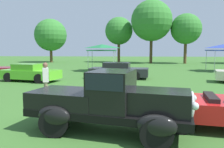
{
  "coord_description": "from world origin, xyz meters",
  "views": [
    {
      "loc": [
        0.32,
        -6.43,
        2.28
      ],
      "look_at": [
        -0.37,
        2.74,
        1.25
      ],
      "focal_mm": 36.57,
      "sensor_mm": 36.0,
      "label": 1
    }
  ],
  "objects_px": {
    "feature_pickup_truck": "(109,101)",
    "spectator_near_truck": "(46,80)",
    "show_car_charcoal": "(119,71)",
    "canopy_tent_center_field": "(223,47)",
    "show_car_lime": "(30,73)",
    "canopy_tent_left_field": "(102,47)"
  },
  "relations": [
    {
      "from": "feature_pickup_truck",
      "to": "spectator_near_truck",
      "type": "bearing_deg",
      "value": 131.43
    },
    {
      "from": "show_car_charcoal",
      "to": "canopy_tent_center_field",
      "type": "distance_m",
      "value": 11.96
    },
    {
      "from": "show_car_charcoal",
      "to": "canopy_tent_center_field",
      "type": "xyz_separation_m",
      "value": [
        10.12,
        6.11,
        1.82
      ]
    },
    {
      "from": "show_car_charcoal",
      "to": "spectator_near_truck",
      "type": "bearing_deg",
      "value": -109.25
    },
    {
      "from": "feature_pickup_truck",
      "to": "show_car_lime",
      "type": "xyz_separation_m",
      "value": [
        -6.42,
        9.4,
        -0.27
      ]
    },
    {
      "from": "canopy_tent_left_field",
      "to": "show_car_charcoal",
      "type": "bearing_deg",
      "value": -71.12
    },
    {
      "from": "show_car_charcoal",
      "to": "canopy_tent_center_field",
      "type": "relative_size",
      "value": 1.7
    },
    {
      "from": "show_car_charcoal",
      "to": "spectator_near_truck",
      "type": "relative_size",
      "value": 2.72
    },
    {
      "from": "canopy_tent_left_field",
      "to": "feature_pickup_truck",
      "type": "bearing_deg",
      "value": -82.62
    },
    {
      "from": "show_car_lime",
      "to": "show_car_charcoal",
      "type": "relative_size",
      "value": 0.95
    },
    {
      "from": "show_car_charcoal",
      "to": "spectator_near_truck",
      "type": "distance_m",
      "value": 8.39
    },
    {
      "from": "show_car_lime",
      "to": "canopy_tent_center_field",
      "type": "height_order",
      "value": "canopy_tent_center_field"
    },
    {
      "from": "feature_pickup_truck",
      "to": "canopy_tent_center_field",
      "type": "bearing_deg",
      "value": 60.67
    },
    {
      "from": "feature_pickup_truck",
      "to": "show_car_charcoal",
      "type": "relative_size",
      "value": 1.0
    },
    {
      "from": "show_car_lime",
      "to": "canopy_tent_center_field",
      "type": "distance_m",
      "value": 18.24
    },
    {
      "from": "show_car_charcoal",
      "to": "canopy_tent_left_field",
      "type": "distance_m",
      "value": 6.17
    },
    {
      "from": "feature_pickup_truck",
      "to": "canopy_tent_left_field",
      "type": "relative_size",
      "value": 1.67
    },
    {
      "from": "show_car_charcoal",
      "to": "canopy_tent_center_field",
      "type": "height_order",
      "value": "canopy_tent_center_field"
    },
    {
      "from": "spectator_near_truck",
      "to": "canopy_tent_center_field",
      "type": "bearing_deg",
      "value": 47.44
    },
    {
      "from": "canopy_tent_center_field",
      "to": "feature_pickup_truck",
      "type": "bearing_deg",
      "value": -119.33
    },
    {
      "from": "feature_pickup_truck",
      "to": "spectator_near_truck",
      "type": "height_order",
      "value": "feature_pickup_truck"
    },
    {
      "from": "canopy_tent_left_field",
      "to": "canopy_tent_center_field",
      "type": "bearing_deg",
      "value": 2.54
    }
  ]
}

